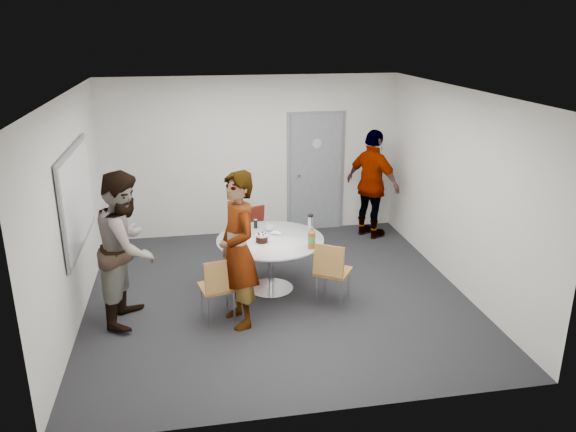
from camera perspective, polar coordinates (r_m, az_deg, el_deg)
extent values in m
plane|color=#242428|center=(7.70, -1.13, -7.93)|extent=(5.00, 5.00, 0.00)
plane|color=silver|center=(6.92, -1.28, 12.46)|extent=(5.00, 5.00, 0.00)
plane|color=silver|center=(9.59, -3.60, 6.04)|extent=(5.00, 0.00, 5.00)
plane|color=silver|center=(7.25, -21.09, 0.55)|extent=(0.00, 5.00, 5.00)
plane|color=silver|center=(7.97, 16.87, 2.59)|extent=(0.00, 5.00, 5.00)
plane|color=silver|center=(4.91, 3.51, -6.79)|extent=(5.00, 0.00, 5.00)
cube|color=slate|center=(9.82, 2.86, 4.42)|extent=(0.90, 0.05, 2.05)
cube|color=gray|center=(9.85, 2.82, 4.45)|extent=(1.02, 0.04, 2.12)
cylinder|color=#B2BFC6|center=(9.68, 2.95, 7.39)|extent=(0.16, 0.01, 0.16)
cylinder|color=silver|center=(9.70, 1.09, 4.22)|extent=(0.04, 0.14, 0.04)
cube|color=gray|center=(7.41, -20.66, 1.78)|extent=(0.03, 1.90, 1.25)
cube|color=white|center=(7.40, -20.51, 1.79)|extent=(0.01, 1.78, 1.13)
cylinder|color=silver|center=(7.54, -1.82, -2.41)|extent=(1.44, 1.44, 0.03)
cylinder|color=silver|center=(7.68, -1.79, -4.96)|extent=(0.09, 0.09, 0.70)
cylinder|color=silver|center=(7.83, -1.76, -7.36)|extent=(0.62, 0.62, 0.02)
cylinder|color=silver|center=(7.40, -2.67, -2.69)|extent=(0.21, 0.21, 0.01)
cylinder|color=black|center=(7.38, -2.68, -2.35)|extent=(0.16, 0.16, 0.08)
cylinder|color=white|center=(7.36, -2.68, -1.96)|extent=(0.16, 0.16, 0.02)
cylinder|color=#965520|center=(7.18, 2.41, -2.48)|extent=(0.09, 0.09, 0.22)
cylinder|color=green|center=(7.17, 2.41, -2.42)|extent=(0.10, 0.10, 0.08)
cone|color=#965520|center=(7.13, 2.42, -1.49)|extent=(0.09, 0.09, 0.05)
cylinder|color=#51AA4C|center=(7.12, 2.43, -1.23)|extent=(0.04, 0.04, 0.02)
imported|color=white|center=(7.81, -1.93, -1.15)|extent=(0.17, 0.17, 0.09)
cylinder|color=black|center=(7.92, -3.31, -0.80)|extent=(0.05, 0.05, 0.12)
cylinder|color=silver|center=(7.82, 2.30, -0.74)|extent=(0.07, 0.07, 0.20)
cylinder|color=black|center=(7.79, 2.31, 0.05)|extent=(0.08, 0.08, 0.03)
cube|color=#D56A6E|center=(7.76, -4.29, -1.63)|extent=(0.13, 0.09, 0.02)
ellipsoid|color=white|center=(7.69, -1.23, -1.74)|extent=(0.20, 0.20, 0.03)
cube|color=#935B2D|center=(6.96, -7.23, -7.18)|extent=(0.48, 0.48, 0.03)
cube|color=#935B2D|center=(6.70, -6.87, -6.15)|extent=(0.39, 0.16, 0.39)
cylinder|color=silver|center=(7.24, -6.25, -7.99)|extent=(0.02, 0.02, 0.43)
cylinder|color=silver|center=(7.17, -8.78, -8.39)|extent=(0.02, 0.02, 0.43)
cylinder|color=silver|center=(6.96, -5.48, -9.13)|extent=(0.02, 0.02, 0.43)
cylinder|color=silver|center=(6.88, -8.12, -9.56)|extent=(0.02, 0.02, 0.43)
cube|color=#935B2D|center=(7.32, 4.61, -5.62)|extent=(0.57, 0.57, 0.03)
cube|color=#935B2D|center=(7.06, 4.16, -4.56)|extent=(0.38, 0.29, 0.40)
cylinder|color=silver|center=(7.52, 6.20, -6.86)|extent=(0.02, 0.02, 0.44)
cylinder|color=silver|center=(7.61, 3.76, -6.46)|extent=(0.02, 0.02, 0.44)
cylinder|color=silver|center=(7.23, 5.42, -7.94)|extent=(0.02, 0.02, 0.44)
cylinder|color=silver|center=(7.32, 2.90, -7.50)|extent=(0.02, 0.02, 0.44)
cube|color=maroon|center=(8.70, -2.94, -1.76)|extent=(0.50, 0.50, 0.03)
cube|color=maroon|center=(8.78, -3.53, -0.12)|extent=(0.37, 0.21, 0.37)
cylinder|color=silver|center=(8.58, -3.33, -3.54)|extent=(0.02, 0.02, 0.41)
cylinder|color=silver|center=(8.72, -1.53, -3.14)|extent=(0.02, 0.02, 0.41)
cylinder|color=silver|center=(8.84, -4.28, -2.88)|extent=(0.02, 0.02, 0.41)
cylinder|color=silver|center=(8.97, -2.52, -2.50)|extent=(0.02, 0.02, 0.41)
imported|color=#A5C6EA|center=(6.64, -5.10, -3.48)|extent=(0.63, 0.80, 1.91)
imported|color=white|center=(7.00, -16.05, -3.08)|extent=(0.88, 1.04, 1.89)
imported|color=black|center=(9.56, 8.59, 3.20)|extent=(0.96, 1.16, 1.85)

